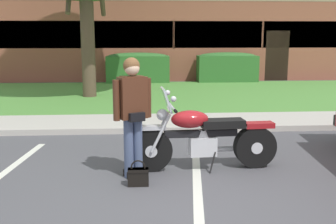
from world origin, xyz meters
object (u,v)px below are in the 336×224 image
(hedge_center_left, at_px, (227,67))
(brick_building, at_px, (166,35))
(rider_person, at_px, (133,109))
(motorcycle, at_px, (209,137))
(hedge_left, at_px, (138,67))
(handbag, at_px, (138,175))

(hedge_center_left, relative_size, brick_building, 0.11)
(rider_person, bearing_deg, motorcycle, 13.44)
(motorcycle, xyz_separation_m, rider_person, (-1.13, -0.27, 0.50))
(brick_building, bearing_deg, hedge_center_left, -68.66)
(hedge_left, height_order, brick_building, brick_building)
(rider_person, relative_size, hedge_center_left, 0.71)
(handbag, relative_size, brick_building, 0.02)
(motorcycle, height_order, rider_person, rider_person)
(motorcycle, relative_size, handbag, 6.23)
(motorcycle, bearing_deg, brick_building, 88.65)
(hedge_center_left, bearing_deg, handbag, -107.64)
(hedge_center_left, bearing_deg, rider_person, -108.50)
(hedge_left, distance_m, brick_building, 5.83)
(hedge_left, bearing_deg, rider_person, -90.10)
(handbag, distance_m, brick_building, 16.96)
(rider_person, xyz_separation_m, hedge_center_left, (3.66, 10.95, -0.34))
(handbag, distance_m, hedge_center_left, 11.88)
(motorcycle, distance_m, handbag, 1.29)
(handbag, bearing_deg, brick_building, 85.08)
(motorcycle, relative_size, hedge_center_left, 0.93)
(rider_person, xyz_separation_m, brick_building, (1.51, 16.45, 0.88))
(hedge_center_left, bearing_deg, hedge_left, 180.00)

